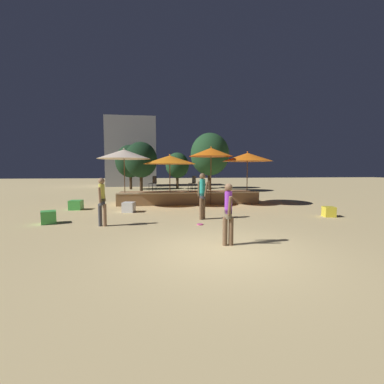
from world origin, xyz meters
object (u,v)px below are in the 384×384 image
Objects in this scene: patio_umbrella_1 at (211,152)px; cube_seat_2 at (329,212)px; bistro_chair_1 at (154,182)px; patio_umbrella_0 at (170,160)px; patio_umbrella_2 at (124,154)px; frisbee_disc at (200,224)px; background_tree_4 at (130,161)px; patio_umbrella_3 at (248,157)px; background_tree_2 at (177,165)px; person_2 at (102,200)px; background_tree_0 at (210,154)px; background_tree_1 at (209,158)px; person_1 at (228,213)px; background_tree_3 at (141,160)px; cube_seat_3 at (76,205)px; cube_seat_1 at (49,217)px; bistro_chair_0 at (193,182)px; cube_seat_0 at (129,207)px; person_0 at (202,194)px.

patio_umbrella_1 reaches higher than cube_seat_2.
patio_umbrella_0 is at bearing 77.25° from bistro_chair_1.
patio_umbrella_2 is at bearing 176.97° from patio_umbrella_1.
background_tree_4 is at bearing 103.18° from frisbee_disc.
background_tree_2 is (-3.10, 12.97, -0.25)m from patio_umbrella_3.
background_tree_0 is at bearing -103.14° from person_2.
patio_umbrella_0 is 0.58× the size of background_tree_1.
person_2 is at bearing -102.75° from background_tree_2.
background_tree_1 is (7.48, 13.42, 0.46)m from patio_umbrella_2.
patio_umbrella_2 is (-4.81, 0.25, -0.13)m from patio_umbrella_1.
frisbee_disc is at bearing -124.60° from patio_umbrella_3.
patio_umbrella_0 is 6.00m from frisbee_disc.
person_1 is 17.52m from background_tree_3.
patio_umbrella_0 is 14.37m from background_tree_1.
background_tree_2 is at bearing 125.74° from background_tree_0.
person_1 reaches higher than cube_seat_3.
cube_seat_1 is (-2.27, -4.41, -2.63)m from patio_umbrella_2.
patio_umbrella_1 is 4.82m from patio_umbrella_2.
person_1 is at bearing -79.11° from background_tree_3.
cube_seat_2 is at bearing 16.54° from bistro_chair_0.
patio_umbrella_3 is at bearing -87.81° from background_tree_0.
patio_umbrella_3 reaches higher than bistro_chair_0.
background_tree_1 is at bearing 7.77° from background_tree_2.
cube_seat_2 is at bearing -0.48° from cube_seat_1.
cube_seat_2 is at bearing -34.10° from patio_umbrella_0.
cube_seat_3 is 0.12× the size of background_tree_1.
cube_seat_1 is 20.55m from background_tree_1.
background_tree_1 is at bearing -166.53° from bistro_chair_1.
cube_seat_0 is 0.69× the size of bistro_chair_1.
patio_umbrella_0 is 13.10× the size of frisbee_disc.
person_1 is 0.30× the size of background_tree_0.
background_tree_2 is at bearing 47.30° from background_tree_3.
patio_umbrella_0 is at bearing 98.79° from frisbee_disc.
cube_seat_2 is (4.29, -4.25, -2.79)m from patio_umbrella_1.
patio_umbrella_2 is at bearing 179.17° from patio_umbrella_0.
bistro_chair_0 is at bearing 41.04° from cube_seat_1.
bistro_chair_0 is (0.36, 5.35, 0.24)m from person_0.
person_1 is at bearing -49.89° from cube_seat_3.
patio_umbrella_2 is at bearing -102.28° from bistro_chair_0.
person_2 is at bearing 145.47° from person_1.
cube_seat_2 is 20.31m from background_tree_4.
cube_seat_1 is at bearing -6.95° from person_2.
cube_seat_2 is at bearing -57.17° from background_tree_3.
background_tree_1 is at bearing 55.78° from cube_seat_3.
frisbee_disc is (-3.70, -5.36, -2.74)m from patio_umbrella_3.
background_tree_3 is 4.10m from background_tree_4.
bistro_chair_1 is 9.71m from background_tree_0.
background_tree_3 is at bearing 87.78° from patio_umbrella_2.
background_tree_0 is 1.06× the size of background_tree_1.
patio_umbrella_1 is at bearing -151.22° from person_0.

